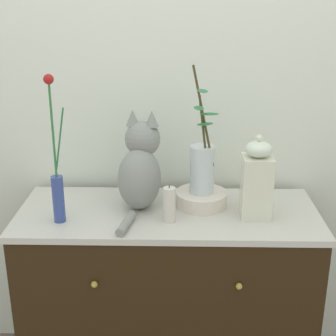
{
  "coord_description": "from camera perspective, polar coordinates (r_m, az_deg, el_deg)",
  "views": [
    {
      "loc": [
        0.04,
        -1.77,
        1.64
      ],
      "look_at": [
        0.0,
        0.0,
        1.0
      ],
      "focal_mm": 52.84,
      "sensor_mm": 36.0,
      "label": 1
    }
  ],
  "objects": [
    {
      "name": "wall_back",
      "position": [
        2.11,
        0.19,
        10.65
      ],
      "size": [
        4.4,
        0.08,
        2.6
      ],
      "primitive_type": "cube",
      "color": "white",
      "rests_on": "ground_plane"
    },
    {
      "name": "sideboard",
      "position": [
        2.16,
        -0.0,
        -14.86
      ],
      "size": [
        1.18,
        0.5,
        0.82
      ],
      "color": "black",
      "rests_on": "ground_plane"
    },
    {
      "name": "cat_sitting",
      "position": [
        1.94,
        -3.24,
        -0.01
      ],
      "size": [
        0.21,
        0.39,
        0.38
      ],
      "color": "gray",
      "rests_on": "sideboard"
    },
    {
      "name": "vase_slim_green",
      "position": [
        1.85,
        -12.67,
        -1.64
      ],
      "size": [
        0.07,
        0.04,
        0.55
      ],
      "color": "#344791",
      "rests_on": "sideboard"
    },
    {
      "name": "bowl_porcelain",
      "position": [
        2.0,
        3.86,
        -3.54
      ],
      "size": [
        0.21,
        0.21,
        0.06
      ],
      "primitive_type": "cylinder",
      "color": "silver",
      "rests_on": "sideboard"
    },
    {
      "name": "vase_glass_clear",
      "position": [
        1.94,
        3.96,
        0.19
      ],
      "size": [
        0.1,
        0.17,
        0.51
      ],
      "color": "silver",
      "rests_on": "bowl_porcelain"
    },
    {
      "name": "jar_lidded_porcelain",
      "position": [
        1.88,
        10.19,
        -1.43
      ],
      "size": [
        0.11,
        0.11,
        0.33
      ],
      "color": "silver",
      "rests_on": "sideboard"
    },
    {
      "name": "candle_pillar",
      "position": [
        1.84,
        0.14,
        -4.25
      ],
      "size": [
        0.05,
        0.05,
        0.15
      ],
      "color": "silver",
      "rests_on": "sideboard"
    }
  ]
}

